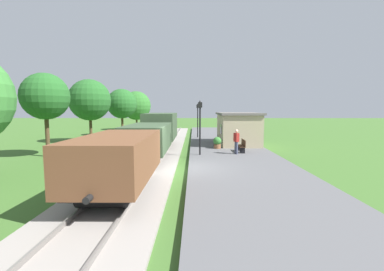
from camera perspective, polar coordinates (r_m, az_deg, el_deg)
ground_plane at (r=14.36m, az=-1.60°, el=-7.85°), size 160.00×160.00×0.00m
platform_slab at (r=14.57m, az=11.18°, el=-7.25°), size 6.00×60.00×0.25m
track_ballast at (r=14.63m, az=-11.12°, el=-7.47°), size 3.80×60.00×0.12m
rail_near at (r=14.47m, az=-8.32°, el=-7.03°), size 0.07×60.00×0.14m
rail_far at (r=14.76m, az=-13.89°, el=-6.89°), size 0.07×60.00×0.14m
freight_train at (r=17.46m, az=-9.14°, el=-0.46°), size 2.50×19.40×2.72m
station_hut at (r=23.89m, az=9.82°, el=1.57°), size 3.50×5.80×2.78m
bench_near_hut at (r=19.54m, az=10.67°, el=-2.14°), size 0.42×1.50×0.91m
bench_down_platform at (r=28.60m, az=7.40°, el=0.42°), size 0.42×1.50×0.91m
person_waiting at (r=18.56m, az=9.51°, el=-1.09°), size 0.38×0.45×1.71m
potted_planter at (r=20.99m, az=5.46°, el=-1.51°), size 0.64×0.64×0.92m
lamp_post_near at (r=17.87m, az=1.74°, el=3.92°), size 0.28×0.28×3.70m
lamp_post_far at (r=28.89m, az=1.24°, el=4.66°), size 0.28×0.28×3.70m
tree_trackside_mid at (r=21.16m, az=-29.02°, el=7.32°), size 3.23×3.23×5.85m
tree_trackside_far at (r=28.42m, az=-21.14°, el=7.11°), size 4.08×4.08×6.27m
tree_field_left at (r=34.05m, az=-14.85°, el=6.60°), size 3.64×3.64×5.79m
tree_field_distant at (r=42.75m, az=-11.87°, el=6.30°), size 4.49×4.49×6.08m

